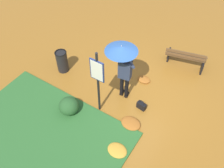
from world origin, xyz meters
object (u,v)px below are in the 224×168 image
at_px(person_with_umbrella, 123,59).
at_px(park_bench, 186,58).
at_px(info_sign_post, 98,77).
at_px(handbag, 141,106).
at_px(trash_bin, 62,61).

height_order(person_with_umbrella, park_bench, person_with_umbrella).
distance_m(info_sign_post, handbag, 1.87).
height_order(person_with_umbrella, info_sign_post, info_sign_post).
xyz_separation_m(info_sign_post, handbag, (-1.10, -0.73, -1.32)).
distance_m(info_sign_post, park_bench, 3.79).
xyz_separation_m(info_sign_post, park_bench, (-1.50, -3.32, -1.04)).
bearing_deg(handbag, trash_bin, -0.59).
xyz_separation_m(person_with_umbrella, handbag, (-0.82, 0.16, -1.42)).
bearing_deg(info_sign_post, handbag, -146.16).
height_order(park_bench, trash_bin, trash_bin).
relative_size(handbag, park_bench, 0.26).
xyz_separation_m(person_with_umbrella, info_sign_post, (0.27, 0.90, -0.11)).
relative_size(info_sign_post, park_bench, 1.61).
height_order(person_with_umbrella, handbag, person_with_umbrella).
bearing_deg(handbag, info_sign_post, 33.84).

